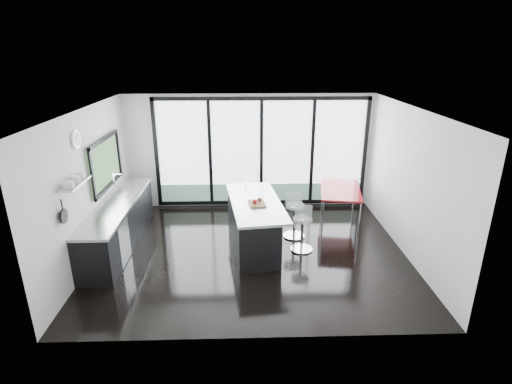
{
  "coord_description": "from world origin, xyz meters",
  "views": [
    {
      "loc": [
        -0.13,
        -7.03,
        3.82
      ],
      "look_at": [
        0.1,
        0.3,
        1.15
      ],
      "focal_mm": 28.0,
      "sensor_mm": 36.0,
      "label": 1
    }
  ],
  "objects_px": {
    "island": "(252,223)",
    "bar_stool_near": "(302,234)",
    "bar_stool_far": "(294,221)",
    "red_table": "(339,205)"
  },
  "relations": [
    {
      "from": "island",
      "to": "red_table",
      "type": "relative_size",
      "value": 1.59
    },
    {
      "from": "island",
      "to": "bar_stool_near",
      "type": "distance_m",
      "value": 1.03
    },
    {
      "from": "island",
      "to": "bar_stool_near",
      "type": "bearing_deg",
      "value": -15.65
    },
    {
      "from": "red_table",
      "to": "bar_stool_near",
      "type": "bearing_deg",
      "value": -128.04
    },
    {
      "from": "bar_stool_far",
      "to": "red_table",
      "type": "bearing_deg",
      "value": 29.24
    },
    {
      "from": "bar_stool_far",
      "to": "bar_stool_near",
      "type": "bearing_deg",
      "value": -86.69
    },
    {
      "from": "bar_stool_near",
      "to": "bar_stool_far",
      "type": "distance_m",
      "value": 0.61
    },
    {
      "from": "island",
      "to": "bar_stool_far",
      "type": "xyz_separation_m",
      "value": [
        0.91,
        0.33,
        -0.11
      ]
    },
    {
      "from": "island",
      "to": "bar_stool_far",
      "type": "distance_m",
      "value": 0.97
    },
    {
      "from": "island",
      "to": "bar_stool_near",
      "type": "relative_size",
      "value": 3.45
    }
  ]
}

